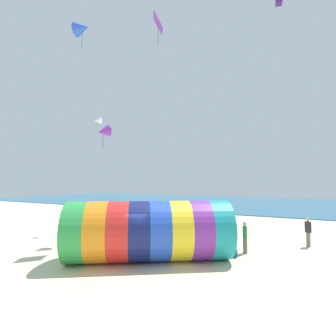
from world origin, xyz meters
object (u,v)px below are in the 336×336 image
at_px(kite_blue_delta, 82,28).
at_px(kite_purple_delta, 103,132).
at_px(kite_white_delta, 98,121).
at_px(cooler_box, 234,253).
at_px(giant_inflatable_tube, 150,231).
at_px(kite_handler, 245,237).
at_px(bystander_mid_beach, 308,232).
at_px(kite_purple_diamond, 158,23).
at_px(bystander_far_left, 166,214).
at_px(bystander_near_water, 130,219).

height_order(kite_blue_delta, kite_purple_delta, kite_blue_delta).
bearing_deg(kite_white_delta, cooler_box, -10.82).
distance_m(giant_inflatable_tube, kite_handler, 5.49).
bearing_deg(kite_purple_delta, bystander_mid_beach, 21.14).
bearing_deg(kite_purple_diamond, kite_blue_delta, -165.06).
distance_m(kite_handler, kite_purple_delta, 11.51).
relative_size(giant_inflatable_tube, kite_white_delta, 8.25).
bearing_deg(giant_inflatable_tube, kite_white_delta, 149.07).
bearing_deg(kite_handler, bystander_far_left, 139.58).
bearing_deg(kite_handler, kite_purple_diamond, 168.84).
bearing_deg(kite_white_delta, bystander_far_left, 66.13).
bearing_deg(kite_white_delta, kite_blue_delta, -96.78).
xyz_separation_m(kite_white_delta, kite_purple_delta, (3.18, -2.80, -1.71)).
xyz_separation_m(kite_handler, kite_blue_delta, (-12.70, -0.37, 15.58)).
bearing_deg(bystander_near_water, kite_purple_diamond, -23.15).
height_order(kite_handler, cooler_box, kite_handler).
bearing_deg(giant_inflatable_tube, kite_handler, 43.58).
distance_m(kite_purple_diamond, bystander_far_left, 16.93).
distance_m(kite_handler, kite_white_delta, 15.07).
xyz_separation_m(kite_purple_diamond, kite_white_delta, (-6.00, 0.07, -6.75)).
bearing_deg(cooler_box, kite_purple_diamond, 159.83).
bearing_deg(kite_blue_delta, kite_purple_delta, -17.62).
height_order(giant_inflatable_tube, bystander_far_left, giant_inflatable_tube).
relative_size(bystander_mid_beach, bystander_far_left, 1.16).
relative_size(kite_handler, cooler_box, 3.39).
height_order(giant_inflatable_tube, kite_purple_delta, kite_purple_delta).
xyz_separation_m(kite_blue_delta, cooler_box, (12.31, -0.59, -16.31)).
distance_m(giant_inflatable_tube, cooler_box, 4.73).
height_order(kite_white_delta, bystander_far_left, kite_white_delta).
distance_m(kite_purple_diamond, bystander_near_water, 15.56).
bearing_deg(bystander_near_water, cooler_box, -21.29).
relative_size(bystander_near_water, bystander_mid_beach, 1.00).
height_order(kite_purple_delta, cooler_box, kite_purple_delta).
height_order(kite_blue_delta, bystander_near_water, kite_blue_delta).
distance_m(kite_white_delta, kite_blue_delta, 7.47).
height_order(kite_white_delta, bystander_mid_beach, kite_white_delta).
bearing_deg(bystander_mid_beach, kite_purple_diamond, -167.81).
relative_size(giant_inflatable_tube, kite_handler, 4.79).
bearing_deg(kite_purple_delta, kite_handler, 8.83).
height_order(kite_purple_diamond, bystander_far_left, kite_purple_diamond).
bearing_deg(kite_blue_delta, kite_handler, 1.68).
xyz_separation_m(kite_blue_delta, bystander_near_water, (2.59, 3.20, -15.56)).
bearing_deg(kite_purple_diamond, kite_white_delta, 179.33).
bearing_deg(kite_white_delta, bystander_mid_beach, 7.32).
distance_m(bystander_near_water, cooler_box, 10.46).
height_order(giant_inflatable_tube, kite_white_delta, kite_white_delta).
distance_m(giant_inflatable_tube, bystander_far_left, 13.12).
bearing_deg(kite_blue_delta, cooler_box, -2.74).
bearing_deg(cooler_box, kite_blue_delta, 177.26).
bearing_deg(bystander_mid_beach, kite_white_delta, -172.68).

